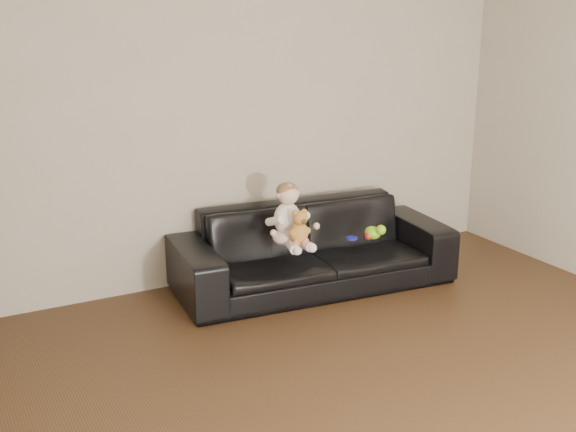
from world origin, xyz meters
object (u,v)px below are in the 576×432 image
toy_rattle (369,236)px  toy_blue_disc (352,238)px  sofa (313,248)px  baby (289,218)px  toy_green (373,233)px  teddy_bear (300,228)px

toy_rattle → toy_blue_disc: size_ratio=0.67×
sofa → baby: size_ratio=4.52×
baby → toy_rattle: 0.63m
toy_green → toy_blue_disc: bearing=152.9°
baby → toy_rattle: baby is taller
toy_green → toy_rattle: toy_green is taller
toy_rattle → baby: bearing=164.1°
sofa → toy_green: size_ratio=15.21×
baby → toy_green: bearing=-7.6°
toy_rattle → toy_blue_disc: bearing=142.6°
toy_rattle → toy_blue_disc: 0.13m
teddy_bear → toy_green: (0.61, -0.02, -0.13)m
sofa → toy_green: 0.47m
teddy_bear → toy_blue_disc: (0.47, 0.05, -0.17)m
sofa → baby: baby is taller
baby → teddy_bear: 0.15m
sofa → toy_green: (0.35, -0.28, 0.15)m
sofa → toy_rattle: 0.44m
teddy_bear → toy_blue_disc: size_ratio=2.89×
sofa → teddy_bear: teddy_bear is taller
toy_green → baby: bearing=165.5°
baby → toy_blue_disc: size_ratio=5.31×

